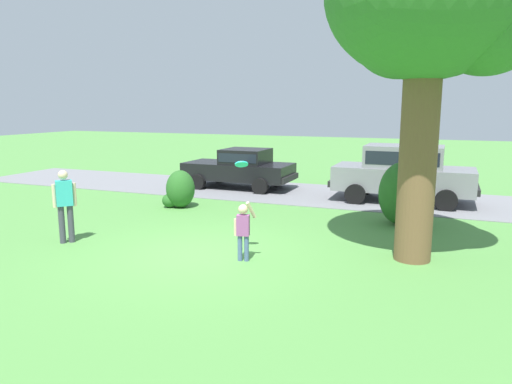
% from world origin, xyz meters
% --- Properties ---
extents(ground_plane, '(80.00, 80.00, 0.00)m').
position_xyz_m(ground_plane, '(0.00, 0.00, 0.00)').
color(ground_plane, '#518E42').
extents(driveway_strip, '(28.00, 4.40, 0.02)m').
position_xyz_m(driveway_strip, '(0.00, 7.87, 0.01)').
color(driveway_strip, slate).
rests_on(driveway_strip, ground).
extents(oak_tree_large, '(4.23, 4.05, 7.09)m').
position_xyz_m(oak_tree_large, '(4.39, 1.49, 5.15)').
color(oak_tree_large, brown).
rests_on(oak_tree_large, ground).
extents(shrub_near_tree, '(1.02, 0.93, 1.20)m').
position_xyz_m(shrub_near_tree, '(-2.99, 4.12, 0.56)').
color(shrub_near_tree, '#286023').
rests_on(shrub_near_tree, ground).
extents(shrub_centre_left, '(1.29, 1.42, 1.72)m').
position_xyz_m(shrub_centre_left, '(3.83, 4.49, 0.76)').
color(shrub_centre_left, '#286023').
rests_on(shrub_centre_left, ground).
extents(parked_sedan, '(4.42, 2.14, 1.56)m').
position_xyz_m(parked_sedan, '(-2.59, 8.13, 0.85)').
color(parked_sedan, black).
rests_on(parked_sedan, ground).
extents(parked_suv, '(4.71, 2.13, 1.92)m').
position_xyz_m(parked_suv, '(3.56, 7.59, 1.08)').
color(parked_suv, gray).
rests_on(parked_suv, ground).
extents(child_thrower, '(0.42, 0.32, 1.29)m').
position_xyz_m(child_thrower, '(1.01, -0.04, 0.72)').
color(child_thrower, '#4C608C').
rests_on(child_thrower, ground).
extents(frisbee, '(0.31, 0.26, 0.22)m').
position_xyz_m(frisbee, '(0.87, 0.22, 2.01)').
color(frisbee, '#1EB7B2').
extents(adult_onlooker, '(0.41, 0.41, 1.74)m').
position_xyz_m(adult_onlooker, '(-3.42, -0.34, 0.98)').
color(adult_onlooker, '#3F3F4C').
rests_on(adult_onlooker, ground).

